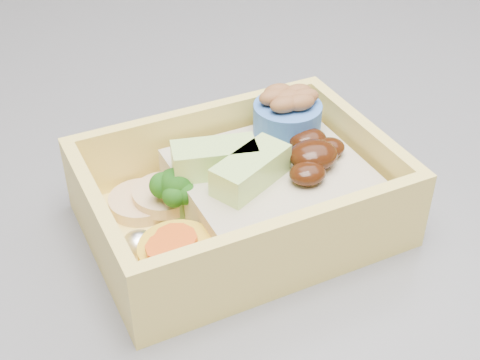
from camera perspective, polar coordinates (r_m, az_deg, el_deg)
name	(u,v)px	position (r m, az deg, el deg)	size (l,w,h in m)	color
bento_box	(247,191)	(0.44, 0.64, -0.94)	(0.21, 0.17, 0.07)	#FFDF69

